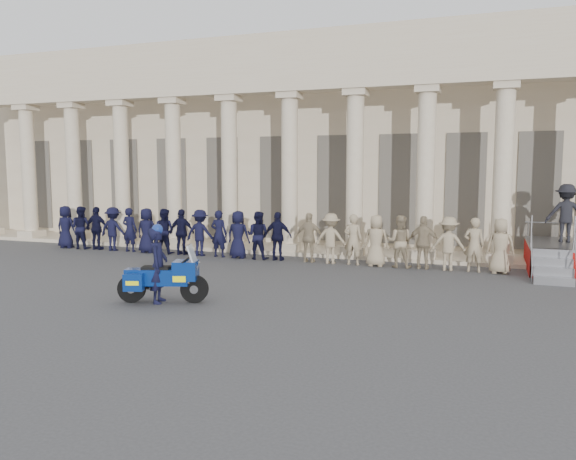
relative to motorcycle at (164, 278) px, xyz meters
The scene contains 5 objects.
ground 1.85m from the motorcycle, 22.76° to the left, with size 90.00×90.00×0.00m, color #3B3B3D.
building 15.98m from the motorcycle, 84.07° to the left, with size 40.00×12.50×9.00m.
officer_rank 7.12m from the motorcycle, 95.89° to the left, with size 18.25×0.68×1.80m.
motorcycle is the anchor object (origin of this frame).
rider 0.37m from the motorcycle, 160.66° to the right, with size 0.66×0.81×2.01m.
Camera 1 is at (6.09, -12.76, 3.41)m, focal length 35.00 mm.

